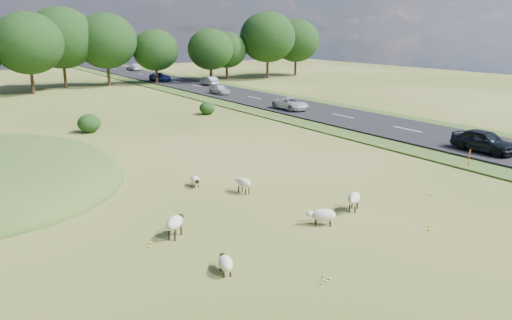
{
  "coord_description": "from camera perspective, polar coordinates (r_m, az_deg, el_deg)",
  "views": [
    {
      "loc": [
        -13.58,
        -19.99,
        8.54
      ],
      "look_at": [
        2.0,
        4.0,
        1.0
      ],
      "focal_mm": 35.0,
      "sensor_mm": 36.0,
      "label": 1
    }
  ],
  "objects": [
    {
      "name": "car_2",
      "position": [
        84.17,
        -10.89,
        9.31
      ],
      "size": [
        2.23,
        4.83,
        1.34
      ],
      "primitive_type": "imported",
      "color": "navy",
      "rests_on": "road"
    },
    {
      "name": "car_4",
      "position": [
        76.78,
        -5.36,
        8.99
      ],
      "size": [
        1.36,
        3.9,
        1.29
      ],
      "primitive_type": "imported",
      "rotation": [
        0.0,
        0.0,
        3.14
      ],
      "color": "#A2A5AA",
      "rests_on": "road"
    },
    {
      "name": "sheep_5",
      "position": [
        26.64,
        -1.46,
        -2.58
      ],
      "size": [
        0.65,
        1.22,
        0.86
      ],
      "rotation": [
        0.0,
        0.0,
        1.7
      ],
      "color": "#C0B49F",
      "rests_on": "ground"
    },
    {
      "name": "sheep_4",
      "position": [
        21.38,
        -9.24,
        -7.07
      ],
      "size": [
        1.26,
        1.17,
        0.95
      ],
      "rotation": [
        0.0,
        0.0,
        0.71
      ],
      "color": "#C0B49F",
      "rests_on": "ground"
    },
    {
      "name": "sheep_0",
      "position": [
        24.52,
        11.12,
        -4.32
      ],
      "size": [
        1.26,
        1.06,
        0.92
      ],
      "rotation": [
        0.0,
        0.0,
        3.76
      ],
      "color": "#C0B49F",
      "rests_on": "ground"
    },
    {
      "name": "road",
      "position": [
        60.81,
        0.89,
        6.81
      ],
      "size": [
        8.0,
        150.0,
        0.25
      ],
      "primitive_type": "cube",
      "color": "black",
      "rests_on": "ground"
    },
    {
      "name": "marker_post",
      "position": [
        34.25,
        23.17,
        0.15
      ],
      "size": [
        0.06,
        0.06,
        1.2
      ],
      "primitive_type": "cylinder",
      "color": "#D8590C",
      "rests_on": "ground"
    },
    {
      "name": "sheep_1",
      "position": [
        22.61,
        7.6,
        -6.25
      ],
      "size": [
        1.3,
        1.14,
        0.77
      ],
      "rotation": [
        0.0,
        0.0,
        2.48
      ],
      "color": "#C0B49F",
      "rests_on": "ground"
    },
    {
      "name": "sheep_3",
      "position": [
        28.0,
        -6.96,
        -2.27
      ],
      "size": [
        0.61,
        1.1,
        0.62
      ],
      "rotation": [
        0.0,
        0.0,
        4.54
      ],
      "color": "#C0B49F",
      "rests_on": "ground"
    },
    {
      "name": "treeline",
      "position": [
        76.49,
        -24.13,
        12.04
      ],
      "size": [
        96.28,
        14.66,
        11.7
      ],
      "color": "black",
      "rests_on": "ground"
    },
    {
      "name": "car_3",
      "position": [
        106.97,
        -13.76,
        10.28
      ],
      "size": [
        1.94,
        4.78,
        1.39
      ],
      "primitive_type": "imported",
      "rotation": [
        0.0,
        0.0,
        3.14
      ],
      "color": "white",
      "rests_on": "road"
    },
    {
      "name": "car_5",
      "position": [
        53.22,
        3.97,
        6.45
      ],
      "size": [
        2.08,
        4.51,
        1.25
      ],
      "primitive_type": "imported",
      "color": "silver",
      "rests_on": "road"
    },
    {
      "name": "car_1",
      "position": [
        38.05,
        24.64,
        2.01
      ],
      "size": [
        1.82,
        4.53,
        1.54
      ],
      "primitive_type": "imported",
      "color": "black",
      "rests_on": "road"
    },
    {
      "name": "car_0",
      "position": [
        66.24,
        -4.23,
        8.09
      ],
      "size": [
        1.5,
        3.73,
        1.27
      ],
      "primitive_type": "imported",
      "color": "silver",
      "rests_on": "road"
    },
    {
      "name": "shrubs",
      "position": [
        48.21,
        -22.25,
        4.38
      ],
      "size": [
        26.78,
        10.81,
        1.59
      ],
      "color": "black",
      "rests_on": "ground"
    },
    {
      "name": "ground",
      "position": [
        43.09,
        -13.97,
        2.89
      ],
      "size": [
        160.0,
        160.0,
        0.0
      ],
      "primitive_type": "plane",
      "color": "#44541A",
      "rests_on": "ground"
    },
    {
      "name": "sheep_2",
      "position": [
        18.3,
        -3.53,
        -11.63
      ],
      "size": [
        0.77,
        1.19,
        0.66
      ],
      "rotation": [
        0.0,
        0.0,
        1.26
      ],
      "color": "#C0B49F",
      "rests_on": "ground"
    }
  ]
}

